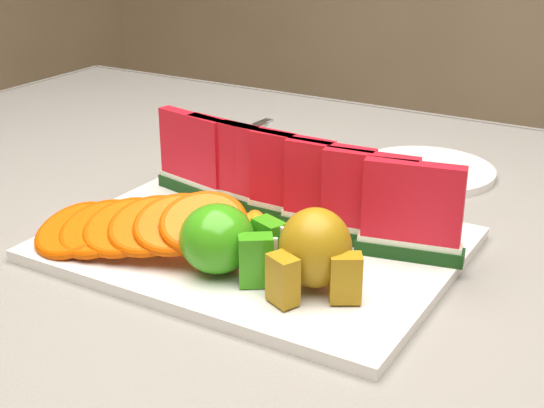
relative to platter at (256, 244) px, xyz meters
name	(u,v)px	position (x,y,z in m)	size (l,w,h in m)	color
table	(292,306)	(0.00, 0.07, -0.11)	(1.40, 0.90, 0.75)	#4C2A1A
tablecloth	(293,258)	(0.00, 0.07, -0.05)	(1.53, 1.03, 0.20)	slate
platter	(256,244)	(0.00, 0.00, 0.00)	(0.40, 0.30, 0.01)	silver
apple_cluster	(225,241)	(0.01, -0.08, 0.04)	(0.10, 0.09, 0.07)	#22851E
pear_cluster	(315,251)	(0.10, -0.06, 0.04)	(0.09, 0.09, 0.07)	#986F13
side_plate	(425,171)	(0.07, 0.30, 0.00)	(0.19, 0.19, 0.01)	silver
fork	(235,135)	(-0.23, 0.32, 0.00)	(0.03, 0.20, 0.00)	silver
watermelon_row	(291,183)	(0.01, 0.05, 0.05)	(0.39, 0.07, 0.10)	#134012
orange_fan_front	(138,226)	(-0.08, -0.08, 0.03)	(0.24, 0.15, 0.06)	#FB5715
orange_fan_back	(290,182)	(-0.02, 0.12, 0.03)	(0.28, 0.10, 0.04)	#FB5715
tangerine_segments	(244,224)	(-0.02, 0.00, 0.02)	(0.17, 0.07, 0.03)	orange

